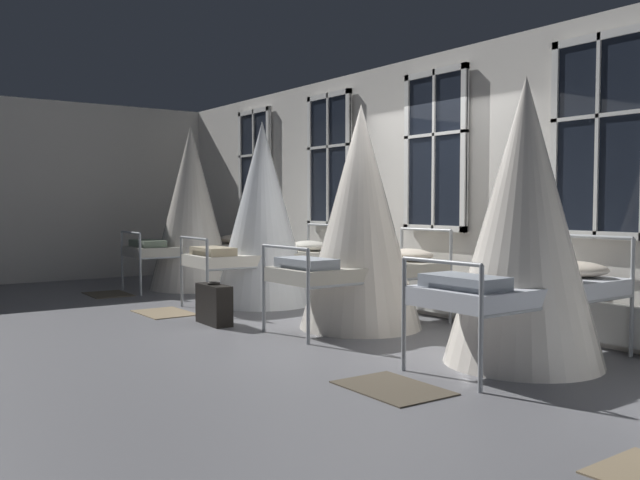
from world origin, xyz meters
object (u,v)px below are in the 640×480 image
(cot_first, at_px, (191,210))
(cot_second, at_px, (263,216))
(cot_fourth, at_px, (524,226))
(suitcase_dark, at_px, (214,304))
(cot_third, at_px, (361,220))

(cot_first, height_order, cot_second, cot_first)
(cot_second, relative_size, cot_fourth, 1.01)
(cot_second, bearing_deg, cot_fourth, -87.94)
(cot_fourth, xyz_separation_m, suitcase_dark, (-3.17, -1.26, -0.93))
(cot_third, height_order, suitcase_dark, cot_third)
(cot_first, xyz_separation_m, cot_second, (2.10, 0.05, -0.06))
(cot_fourth, bearing_deg, cot_second, 89.85)
(suitcase_dark, bearing_deg, cot_third, 49.93)
(cot_third, xyz_separation_m, suitcase_dark, (-1.08, -1.20, -0.93))
(cot_third, bearing_deg, cot_fourth, -89.74)
(cot_third, distance_m, cot_fourth, 2.09)
(cot_second, height_order, cot_third, cot_second)
(cot_third, bearing_deg, cot_first, 89.11)
(cot_third, relative_size, cot_fourth, 1.00)
(cot_fourth, bearing_deg, cot_first, 90.11)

